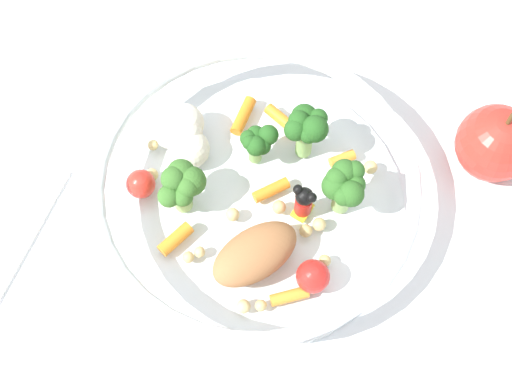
# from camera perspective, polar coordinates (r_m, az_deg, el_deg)

# --- Properties ---
(ground_plane) EXTENTS (2.40, 2.40, 0.00)m
(ground_plane) POSITION_cam_1_polar(r_m,az_deg,el_deg) (0.60, 1.23, -0.95)
(ground_plane) COLOR white
(food_container) EXTENTS (0.26, 0.26, 0.07)m
(food_container) POSITION_cam_1_polar(r_m,az_deg,el_deg) (0.57, -0.33, 0.29)
(food_container) COLOR white
(food_container) RESTS_ON ground_plane
(loose_apple) EXTENTS (0.06, 0.06, 0.08)m
(loose_apple) POSITION_cam_1_polar(r_m,az_deg,el_deg) (0.62, 18.56, 3.72)
(loose_apple) COLOR red
(loose_apple) RESTS_ON ground_plane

